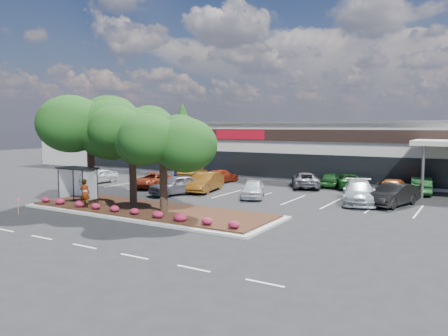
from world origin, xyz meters
The scene contains 27 objects.
ground centered at (0.00, 0.00, 0.00)m, with size 160.00×160.00×0.00m, color black.
retail_store centered at (0.06, 33.91, 3.15)m, with size 80.40×25.20×6.25m.
landscape_island centered at (-2.00, 4.00, 0.12)m, with size 18.00×6.00×0.26m.
lane_markings centered at (-0.14, 10.42, 0.01)m, with size 33.12×20.06×0.01m.
shrub_row centered at (-2.00, 1.90, 0.51)m, with size 17.00×0.80×0.50m, color maroon, non-canonical shape.
bus_shelter centered at (-7.50, 2.95, 2.31)m, with size 2.75×1.55×2.59m.
island_tree_west centered at (-8.00, 4.50, 4.21)m, with size 7.20×7.20×7.89m, color #1C3B11, non-canonical shape.
island_tree_mid centered at (-4.50, 5.20, 3.92)m, with size 6.60×6.60×7.32m, color #1C3B11, non-canonical shape.
island_tree_east centered at (-0.50, 3.70, 3.51)m, with size 5.80×5.80×6.50m, color #1C3B11, non-canonical shape.
conifer_north_west centered at (-30.00, 46.00, 5.00)m, with size 4.40×4.40×10.00m, color #1C3B11.
person_waiting centered at (-5.92, 2.02, 1.24)m, with size 0.71×0.47×1.95m, color #594C47.
survey_stake centered at (-8.80, -1.00, 0.72)m, with size 0.08×0.14×1.12m.
car_0 centered at (-16.21, 12.86, 0.71)m, with size 1.67×4.14×1.41m, color silver.
car_1 centered at (-9.60, 13.21, 0.68)m, with size 2.26×4.90×1.36m, color maroon.
car_2 centered at (-3.84, 13.63, 0.84)m, with size 1.77×5.09×1.68m, color brown.
car_3 centered at (-5.02, 11.01, 0.81)m, with size 1.92×4.78×1.63m, color slate.
car_4 centered at (1.30, 12.85, 0.73)m, with size 1.72×4.26×1.45m, color silver.
car_6 centered at (9.23, 14.61, 0.83)m, with size 2.32×5.70×1.65m, color #A3ABAF.
car_7 centered at (11.62, 14.85, 0.80)m, with size 1.70×4.86×1.60m, color black.
car_9 centered at (-11.76, 21.57, 0.73)m, with size 1.71×4.26×1.45m, color navy.
car_10 centered at (-8.64, 18.65, 0.80)m, with size 1.70×4.88×1.61m, color brown.
car_11 centered at (-5.78, 19.57, 0.67)m, with size 1.87×4.59×1.33m, color maroon.
car_12 centered at (2.86, 20.53, 0.71)m, with size 2.37×5.14×1.43m, color #53535B.
car_13 centered at (6.43, 22.22, 0.67)m, with size 2.24×4.85×1.35m, color #184F1C.
car_14 centered at (4.71, 22.38, 0.69)m, with size 1.64×4.08×1.39m, color #1F5623.
car_15 centered at (10.94, 19.01, 0.75)m, with size 2.09×5.14×1.49m, color #7E330A.
car_16 centered at (12.68, 21.72, 0.75)m, with size 1.58×4.53×1.49m, color #1C4B21.
Camera 1 is at (17.12, -18.17, 5.80)m, focal length 35.00 mm.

